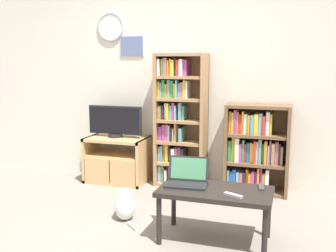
% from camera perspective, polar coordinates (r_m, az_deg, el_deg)
% --- Properties ---
extents(ground_plane, '(18.00, 18.00, 0.00)m').
position_cam_1_polar(ground_plane, '(3.49, -7.66, -16.52)').
color(ground_plane, gray).
extents(wall_back, '(6.91, 0.09, 2.60)m').
position_cam_1_polar(wall_back, '(4.94, 1.58, 6.87)').
color(wall_back, beige).
rests_on(wall_back, ground_plane).
extents(tv_stand, '(0.76, 0.49, 0.57)m').
position_cam_1_polar(tv_stand, '(5.06, -7.40, -4.81)').
color(tv_stand, tan).
rests_on(tv_stand, ground_plane).
extents(television, '(0.70, 0.18, 0.40)m').
position_cam_1_polar(television, '(5.00, -7.69, 0.68)').
color(television, black).
rests_on(television, tv_stand).
extents(bookshelf_tall, '(0.61, 0.31, 1.61)m').
position_cam_1_polar(bookshelf_tall, '(4.80, 1.46, 0.71)').
color(bookshelf_tall, '#9E754C').
rests_on(bookshelf_tall, ground_plane).
extents(bookshelf_short, '(0.72, 0.32, 1.03)m').
position_cam_1_polar(bookshelf_short, '(4.68, 12.44, -3.42)').
color(bookshelf_short, brown).
rests_on(bookshelf_short, ground_plane).
extents(coffee_table, '(0.94, 0.50, 0.46)m').
position_cam_1_polar(coffee_table, '(3.38, 6.87, -9.96)').
color(coffee_table, black).
rests_on(coffee_table, ground_plane).
extents(laptop, '(0.37, 0.28, 0.23)m').
position_cam_1_polar(laptop, '(3.45, 2.79, -7.53)').
color(laptop, '#232326').
rests_on(laptop, coffee_table).
extents(remote_near_laptop, '(0.06, 0.16, 0.02)m').
position_cam_1_polar(remote_near_laptop, '(3.45, 13.36, -8.63)').
color(remote_near_laptop, '#38383A').
rests_on(remote_near_laptop, coffee_table).
extents(remote_far_from_laptop, '(0.16, 0.11, 0.02)m').
position_cam_1_polar(remote_far_from_laptop, '(3.21, 9.42, -9.88)').
color(remote_far_from_laptop, '#99999E').
rests_on(remote_far_from_laptop, coffee_table).
extents(cat, '(0.36, 0.38, 0.31)m').
position_cam_1_polar(cat, '(3.91, -6.28, -11.36)').
color(cat, white).
rests_on(cat, ground_plane).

